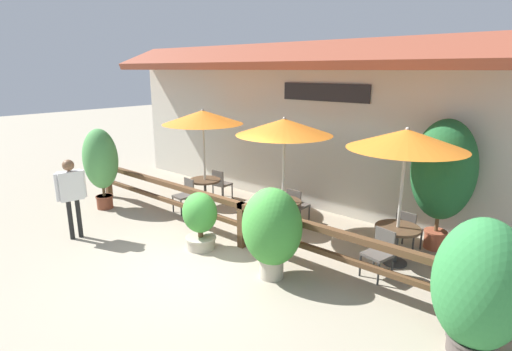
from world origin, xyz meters
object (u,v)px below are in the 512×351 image
object	(u,v)px
chair_near_streetside	(185,194)
potted_plant_tall_tropical	(272,229)
potted_plant_small_flowering	(443,172)
patio_umbrella_far	(407,139)
patio_umbrella_middle	(284,127)
dining_table_middle	(283,207)
dining_table_far	(397,235)
potted_plant_broad_leaf	(101,161)
chair_middle_streetside	(262,218)
chair_middle_wallside	(297,204)
potted_plant_entrance_palm	(479,287)
chair_near_wallside	(221,183)
patio_umbrella_near	(203,117)
chair_far_streetside	(380,251)
dining_table_near	(205,185)
pedestrian	(71,189)
potted_plant_corner_fern	(200,218)
chair_far_wallside	(408,228)

from	to	relation	value
chair_near_streetside	potted_plant_tall_tropical	world-z (taller)	potted_plant_tall_tropical
chair_near_streetside	potted_plant_small_flowering	distance (m)	5.96
patio_umbrella_far	potted_plant_tall_tropical	bearing A→B (deg)	-127.45
patio_umbrella_middle	dining_table_middle	distance (m)	1.78
dining_table_far	potted_plant_broad_leaf	xyz separation A→B (m)	(-7.02, -1.91, 0.69)
chair_middle_streetside	chair_middle_wallside	distance (m)	1.23
dining_table_middle	potted_plant_entrance_palm	world-z (taller)	potted_plant_entrance_palm
chair_middle_streetside	patio_umbrella_far	size ratio (longest dim) A/B	0.33
chair_near_wallside	patio_umbrella_far	xyz separation A→B (m)	(5.21, -0.58, 1.88)
patio_umbrella_near	dining_table_middle	bearing A→B (deg)	-1.90
chair_near_wallside	dining_table_far	world-z (taller)	chair_near_wallside
chair_middle_wallside	chair_far_streetside	bearing A→B (deg)	156.68
dining_table_near	potted_plant_broad_leaf	world-z (taller)	potted_plant_broad_leaf
patio_umbrella_near	potted_plant_tall_tropical	distance (m)	4.37
chair_near_wallside	pedestrian	xyz separation A→B (m)	(-0.50, -3.91, 0.64)
chair_middle_streetside	chair_far_streetside	bearing A→B (deg)	-11.23
dining_table_middle	dining_table_far	bearing A→B (deg)	3.40
chair_middle_streetside	potted_plant_entrance_palm	size ratio (longest dim) A/B	0.46
potted_plant_tall_tropical	potted_plant_corner_fern	bearing A→B (deg)	-179.61
chair_far_streetside	potted_plant_entrance_palm	size ratio (longest dim) A/B	0.46
patio_umbrella_far	potted_plant_tall_tropical	size ratio (longest dim) A/B	1.59
dining_table_middle	patio_umbrella_far	xyz separation A→B (m)	(2.53, 0.15, 1.78)
chair_middle_streetside	dining_table_far	xyz separation A→B (m)	(2.61, 0.76, 0.10)
chair_near_wallside	pedestrian	world-z (taller)	pedestrian
chair_near_wallside	potted_plant_small_flowering	distance (m)	5.71
chair_middle_wallside	potted_plant_tall_tropical	xyz separation A→B (m)	(1.11, -2.37, 0.43)
patio_umbrella_far	chair_far_streetside	xyz separation A→B (m)	(-0.04, -0.67, -1.88)
patio_umbrella_far	dining_table_far	size ratio (longest dim) A/B	3.14
patio_umbrella_far	potted_plant_corner_fern	bearing A→B (deg)	-149.69
pedestrian	dining_table_far	bearing A→B (deg)	133.12
chair_far_streetside	chair_middle_wallside	bearing A→B (deg)	168.89
patio_umbrella_far	chair_far_wallside	xyz separation A→B (m)	(-0.04, 0.67, -1.88)
chair_far_streetside	potted_plant_corner_fern	xyz separation A→B (m)	(-3.24, -1.25, 0.16)
patio_umbrella_near	chair_near_wallside	world-z (taller)	patio_umbrella_near
patio_umbrella_far	dining_table_far	xyz separation A→B (m)	(-0.00, 0.00, -1.78)
chair_near_streetside	patio_umbrella_far	bearing A→B (deg)	14.86
dining_table_middle	chair_far_wallside	distance (m)	2.62
chair_middle_wallside	potted_plant_small_flowering	xyz separation A→B (m)	(2.93, 0.71, 1.13)
dining_table_far	potted_plant_corner_fern	xyz separation A→B (m)	(-3.28, -1.92, 0.07)
potted_plant_corner_fern	potted_plant_small_flowering	distance (m)	4.86
chair_middle_streetside	potted_plant_small_flowering	distance (m)	3.71
chair_near_streetside	chair_middle_streetside	xyz separation A→B (m)	(2.58, -0.05, 0.00)
dining_table_far	dining_table_middle	bearing A→B (deg)	-176.60
patio_umbrella_far	chair_middle_streetside	bearing A→B (deg)	-163.68
chair_near_streetside	chair_middle_streetside	size ratio (longest dim) A/B	1.00
chair_middle_wallside	pedestrian	world-z (taller)	pedestrian
potted_plant_corner_fern	chair_far_streetside	bearing A→B (deg)	21.05
patio_umbrella_far	patio_umbrella_near	bearing A→B (deg)	-179.30
pedestrian	potted_plant_corner_fern	bearing A→B (deg)	132.96
dining_table_middle	potted_plant_small_flowering	xyz separation A→B (m)	(2.88, 1.32, 1.03)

